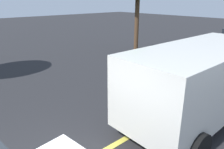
# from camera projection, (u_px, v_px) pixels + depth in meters

# --- Properties ---
(lane_marking_centre) EXTENTS (28.00, 0.16, 0.01)m
(lane_marking_centre) POSITION_uv_depth(u_px,v_px,m) (149.00, 125.00, 6.16)
(lane_marking_centre) COLOR #E0D14C
(white_van) EXTENTS (5.22, 2.30, 2.20)m
(white_van) POSITION_uv_depth(u_px,v_px,m) (201.00, 78.00, 6.16)
(white_van) COLOR silver
(white_van) RESTS_ON ground_plane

